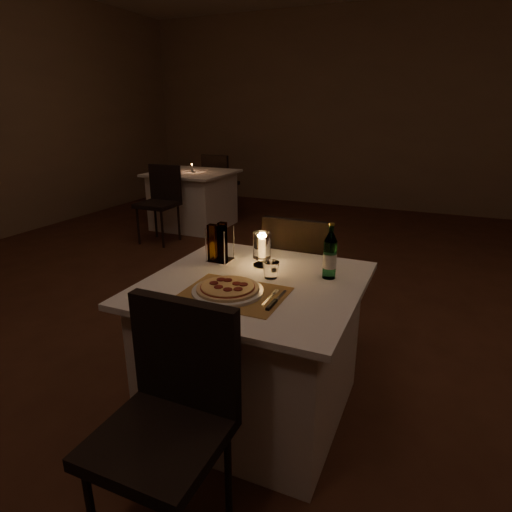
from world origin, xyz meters
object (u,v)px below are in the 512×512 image
at_px(chair_far, 299,270).
at_px(pizza, 228,288).
at_px(plate, 228,291).
at_px(main_table, 254,348).
at_px(chair_near, 172,403).
at_px(hurricane_candle, 262,247).
at_px(tumbler, 271,270).
at_px(water_bottle, 330,256).
at_px(neighbor_table_left, 194,199).

height_order(chair_far, pizza, chair_far).
distance_m(plate, pizza, 0.02).
relative_size(main_table, chair_near, 1.11).
height_order(main_table, hurricane_candle, hurricane_candle).
height_order(main_table, tumbler, tumbler).
bearing_deg(hurricane_candle, chair_near, -86.96).
distance_m(tumbler, water_bottle, 0.29).
distance_m(chair_far, plate, 0.92).
bearing_deg(chair_near, neighbor_table_left, 120.60).
height_order(main_table, plate, plate).
distance_m(main_table, hurricane_candle, 0.52).
bearing_deg(chair_far, plate, -93.20).
bearing_deg(chair_far, neighbor_table_left, 133.25).
bearing_deg(hurricane_candle, tumbler, -52.76).
xyz_separation_m(plate, pizza, (-0.00, 0.00, 0.02)).
distance_m(pizza, neighbor_table_left, 4.01).
distance_m(plate, water_bottle, 0.53).
xyz_separation_m(chair_far, water_bottle, (0.32, -0.53, 0.30)).
relative_size(chair_near, neighbor_table_left, 0.90).
height_order(chair_near, plate, chair_near).
bearing_deg(chair_far, hurricane_candle, -95.54).
height_order(chair_far, hurricane_candle, hurricane_candle).
bearing_deg(water_bottle, neighbor_table_left, 131.30).
bearing_deg(plate, tumbler, 66.93).
bearing_deg(pizza, hurricane_candle, 89.84).
bearing_deg(plate, water_bottle, 44.90).
relative_size(main_table, chair_far, 1.11).
relative_size(plate, hurricane_candle, 1.78).
relative_size(main_table, hurricane_candle, 5.56).
bearing_deg(pizza, neighbor_table_left, 123.89).
bearing_deg(main_table, neighbor_table_left, 125.99).
height_order(tumbler, hurricane_candle, hurricane_candle).
bearing_deg(tumbler, pizza, -113.11).
bearing_deg(main_table, chair_far, 90.00).
height_order(chair_far, neighbor_table_left, chair_far).
bearing_deg(water_bottle, chair_near, -109.34).
bearing_deg(neighbor_table_left, chair_near, -59.40).
distance_m(pizza, tumbler, 0.27).
xyz_separation_m(water_bottle, hurricane_candle, (-0.36, 0.03, -0.01)).
height_order(main_table, chair_near, chair_near).
bearing_deg(main_table, hurricane_candle, 103.18).
bearing_deg(plate, chair_near, -84.65).
relative_size(hurricane_candle, neighbor_table_left, 0.18).
bearing_deg(chair_far, pizza, -93.21).
xyz_separation_m(tumbler, water_bottle, (0.26, 0.11, 0.07)).
xyz_separation_m(chair_near, pizza, (-0.05, 0.53, 0.22)).
bearing_deg(tumbler, hurricane_candle, 127.24).
bearing_deg(pizza, tumbler, 66.89).
bearing_deg(chair_near, water_bottle, 70.66).
height_order(plate, tumbler, tumbler).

